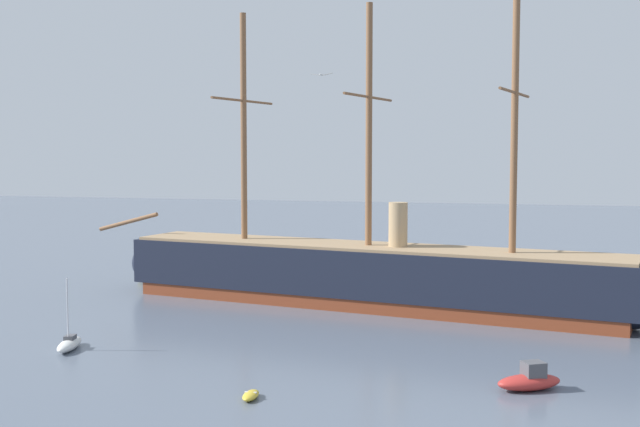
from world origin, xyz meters
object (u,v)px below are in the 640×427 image
dinghy_near_centre (251,395)px  seagull_in_flight (321,75)px  sailboat_mid_left (69,344)px  motorboat_mid_right (530,380)px  tall_ship (368,274)px  motorboat_far_left (151,275)px

dinghy_near_centre → seagull_in_flight: seagull_in_flight is taller
sailboat_mid_left → motorboat_mid_right: size_ratio=1.20×
motorboat_mid_right → tall_ship: bearing=122.0°
sailboat_mid_left → seagull_in_flight: (20.29, -5.45, 18.33)m
sailboat_mid_left → motorboat_mid_right: 32.35m
dinghy_near_centre → sailboat_mid_left: bearing=155.0°
dinghy_near_centre → motorboat_far_left: bearing=123.5°
dinghy_near_centre → motorboat_mid_right: motorboat_mid_right is taller
tall_ship → dinghy_near_centre: size_ratio=29.17×
dinghy_near_centre → sailboat_mid_left: 18.39m
tall_ship → motorboat_far_left: 28.36m
motorboat_far_left → sailboat_mid_left: bearing=-73.8°
sailboat_mid_left → motorboat_far_left: size_ratio=1.35×
tall_ship → motorboat_mid_right: size_ratio=13.05×
tall_ship → motorboat_mid_right: 27.65m
dinghy_near_centre → motorboat_far_left: 46.41m
sailboat_mid_left → seagull_in_flight: bearing=-15.0°
seagull_in_flight → motorboat_far_left: bearing=128.8°
motorboat_mid_right → dinghy_near_centre: bearing=-159.0°
dinghy_near_centre → motorboat_far_left: size_ratio=0.50×
seagull_in_flight → tall_ship: bearing=95.5°
motorboat_far_left → seagull_in_flight: bearing=-51.2°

